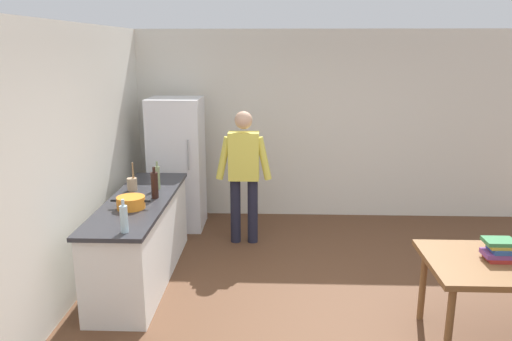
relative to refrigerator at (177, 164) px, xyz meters
name	(u,v)px	position (x,y,z in m)	size (l,w,h in m)	color
ground_plane	(334,320)	(1.90, -2.40, -0.90)	(14.00, 14.00, 0.00)	brown
wall_back	(314,125)	(1.90, 0.60, 0.45)	(6.40, 0.12, 2.70)	silver
wall_left	(54,171)	(-0.70, -2.20, 0.45)	(0.12, 5.60, 2.70)	silver
kitchen_counter	(141,239)	(-0.10, -1.60, -0.45)	(0.64, 2.20, 0.90)	white
refrigerator	(177,164)	(0.00, 0.00, 0.00)	(0.70, 0.67, 1.80)	white
person	(244,169)	(0.95, -0.55, 0.08)	(0.70, 0.22, 1.70)	#1E1E2D
dining_table	(512,270)	(3.30, -2.70, -0.23)	(1.40, 0.90, 0.75)	brown
cooking_pot	(131,202)	(-0.10, -1.90, 0.06)	(0.40, 0.28, 0.12)	orange
utensil_jar	(132,184)	(-0.26, -1.28, 0.08)	(0.11, 0.11, 0.32)	tan
bottle_vinegar_tall	(158,177)	(0.02, -1.22, 0.14)	(0.06, 0.06, 0.32)	gray
bottle_water_clear	(124,219)	(0.03, -2.55, 0.13)	(0.07, 0.07, 0.30)	silver
bottle_wine_dark	(155,185)	(0.06, -1.55, 0.15)	(0.08, 0.08, 0.34)	black
book_stack	(501,250)	(3.21, -2.67, -0.07)	(0.30, 0.21, 0.17)	#B22D28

